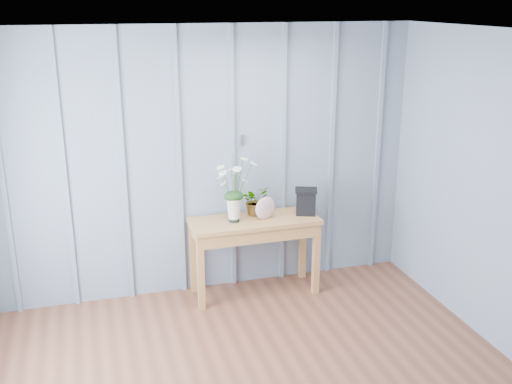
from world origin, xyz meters
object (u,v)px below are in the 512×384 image
object	(u,v)px
sideboard	(254,230)
daisy_vase	(234,180)
carved_box	(306,201)
felt_disc_vessel	(265,208)

from	to	relation	value
sideboard	daisy_vase	world-z (taller)	daisy_vase
daisy_vase	carved_box	bearing A→B (deg)	-0.14
sideboard	felt_disc_vessel	size ratio (longest dim) A/B	5.60
sideboard	daisy_vase	xyz separation A→B (m)	(-0.20, -0.01, 0.51)
sideboard	felt_disc_vessel	bearing A→B (deg)	-15.46
sideboard	carved_box	bearing A→B (deg)	-0.92
felt_disc_vessel	sideboard	bearing A→B (deg)	148.94
sideboard	daisy_vase	distance (m)	0.55
felt_disc_vessel	carved_box	world-z (taller)	carved_box
felt_disc_vessel	carved_box	distance (m)	0.41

